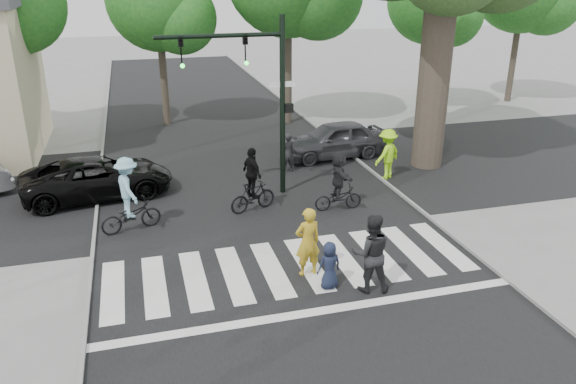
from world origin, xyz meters
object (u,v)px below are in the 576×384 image
Objects in this scene: cyclist_left at (129,200)px; car_suv at (97,178)px; car_grey at (334,140)px; pedestrian_adult at (371,253)px; pedestrian_child at (329,265)px; pedestrian_woman at (308,242)px; cyclist_right at (339,184)px; cyclist_mid at (252,185)px; traffic_signal at (257,83)px.

car_suv is at bearing 108.35° from cyclist_left.
car_suv is at bearing -82.60° from car_grey.
pedestrian_adult is 0.45× the size of car_grey.
pedestrian_woman is at bearing -74.43° from pedestrian_child.
pedestrian_adult reaches higher than cyclist_right.
cyclist_right reaches higher than pedestrian_woman.
cyclist_right is 0.40× the size of car_suv.
pedestrian_woman is 1.51× the size of pedestrian_child.
cyclist_left reaches higher than car_suv.
pedestrian_adult is 5.77m from cyclist_mid.
cyclist_left is at bearing -172.74° from cyclist_mid.
traffic_signal reaches higher than car_grey.
pedestrian_adult is (0.91, -0.36, 0.39)m from pedestrian_child.
pedestrian_woman is at bearing -83.85° from cyclist_mid.
pedestrian_adult is (1.22, -1.12, 0.08)m from pedestrian_woman.
traffic_signal is at bearing 138.10° from cyclist_right.
traffic_signal is 6.43m from pedestrian_woman.
car_suv is at bearing -59.25° from pedestrian_woman.
traffic_signal is 7.25m from pedestrian_child.
cyclist_mid is at bearing -48.66° from car_grey.
car_suv is at bearing 151.55° from cyclist_mid.
cyclist_left is (-4.32, -1.79, -2.91)m from traffic_signal.
cyclist_left is at bearing -29.07° from pedestrian_adult.
pedestrian_adult is at bearing -19.84° from car_grey.
pedestrian_woman reaches higher than car_grey.
pedestrian_adult is at bearing -149.39° from car_suv.
cyclist_right reaches higher than car_suv.
cyclist_mid is (-0.47, 4.39, -0.05)m from pedestrian_woman.
car_grey is at bearing 31.61° from cyclist_left.
pedestrian_woman is 0.37× the size of car_suv.
cyclist_mid is (-1.70, 5.51, -0.13)m from pedestrian_adult.
pedestrian_child is at bearing -87.53° from traffic_signal.
cyclist_left is (-5.51, 5.03, -0.01)m from pedestrian_adult.
cyclist_mid is at bearing -87.94° from pedestrian_child.
pedestrian_woman is 9.83m from car_grey.
cyclist_mid is at bearing -90.27° from pedestrian_woman.
cyclist_mid reaches higher than car_suv.
pedestrian_woman is at bearing -151.01° from car_suv.
pedestrian_child is 0.58× the size of cyclist_mid.
traffic_signal is 3.00× the size of pedestrian_adult.
pedestrian_adult is at bearing -101.53° from cyclist_right.
traffic_signal is 1.36× the size of car_grey.
traffic_signal is at bearing -96.76° from pedestrian_woman.
cyclist_right is at bearing -1.47° from cyclist_left.
cyclist_left is at bearing -52.05° from pedestrian_child.
pedestrian_child is (0.28, -6.46, -3.29)m from traffic_signal.
pedestrian_child is 1.05m from pedestrian_adult.
traffic_signal reaches higher than pedestrian_woman.
pedestrian_adult reaches higher than pedestrian_woman.
cyclist_right is 0.45× the size of car_grey.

